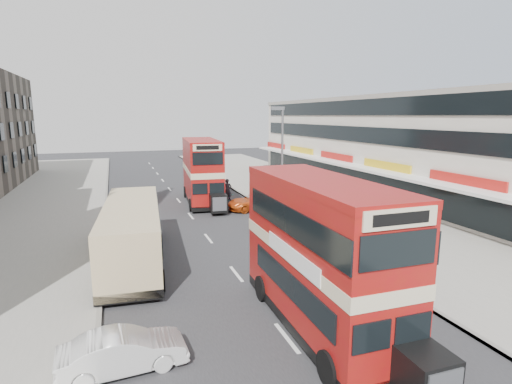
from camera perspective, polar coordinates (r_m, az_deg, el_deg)
name	(u,v)px	position (r m, az deg, el deg)	size (l,w,h in m)	color
ground	(314,373)	(13.20, 8.19, -23.96)	(160.00, 160.00, 0.00)	#28282B
road_surface	(191,216)	(30.91, -9.22, -3.37)	(12.00, 90.00, 0.01)	#28282B
pavement_right	(331,204)	(34.97, 10.50, -1.64)	(12.00, 90.00, 0.15)	gray
pavement_left	(9,230)	(31.21, -31.51, -4.60)	(12.00, 90.00, 0.15)	gray
kerb_left	(105,222)	(30.47, -20.60, -4.01)	(0.20, 90.00, 0.16)	gray
kerb_right	(266,209)	(32.48, 1.43, -2.42)	(0.20, 90.00, 0.16)	gray
commercial_row	(396,146)	(40.43, 19.17, 6.23)	(9.90, 46.20, 9.30)	beige
street_lamp	(281,153)	(30.05, 3.59, 5.59)	(1.00, 0.20, 8.12)	slate
bus_main	(321,254)	(14.42, 9.18, -8.64)	(2.70, 9.46, 5.20)	black
bus_second	(202,171)	(34.98, -7.63, 2.96)	(3.42, 9.81, 5.30)	black
coach	(132,231)	(21.73, -17.11, -5.29)	(3.51, 10.81, 2.82)	black
car_left_front	(123,352)	(13.44, -18.27, -20.64)	(1.29, 3.71, 1.22)	white
car_right_a	(282,220)	(27.15, 3.75, -3.91)	(1.73, 4.26, 1.24)	maroon
car_right_b	(256,202)	(32.37, 0.00, -1.42)	(2.16, 4.68, 1.30)	#DC5516
pedestrian_near	(324,209)	(28.77, 9.56, -2.32)	(0.66, 0.45, 1.79)	gray
cyclist	(228,196)	(34.20, -4.02, -0.61)	(0.77, 1.93, 2.23)	gray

